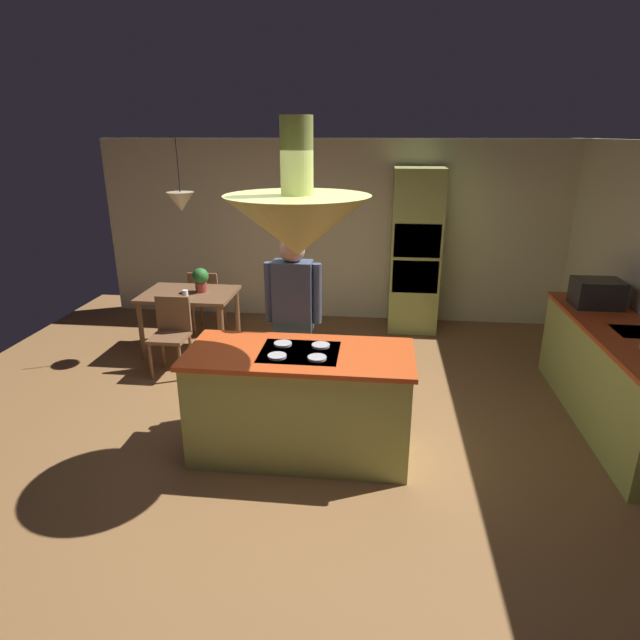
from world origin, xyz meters
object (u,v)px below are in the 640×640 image
object	(u,v)px
dining_table	(189,300)
person_at_island	(293,315)
kitchen_island	(300,402)
potted_plant_on_table	(201,279)
chair_by_back_wall	(206,297)
cup_on_table	(185,294)
microwave_on_counter	(597,293)
oven_tower	(415,251)
chair_facing_island	(171,330)

from	to	relation	value
dining_table	person_at_island	distance (m)	2.12
kitchen_island	potted_plant_on_table	size ratio (longest dim) A/B	6.21
chair_by_back_wall	cup_on_table	size ratio (longest dim) A/B	9.67
cup_on_table	microwave_on_counter	xyz separation A→B (m)	(4.51, -0.36, 0.27)
person_at_island	oven_tower	bearing A→B (deg)	63.77
kitchen_island	cup_on_table	size ratio (longest dim) A/B	20.70
oven_tower	cup_on_table	xyz separation A→B (m)	(-2.77, -1.35, -0.29)
microwave_on_counter	oven_tower	bearing A→B (deg)	135.44
chair_by_back_wall	microwave_on_counter	world-z (taller)	microwave_on_counter
dining_table	chair_by_back_wall	bearing A→B (deg)	90.00
oven_tower	dining_table	size ratio (longest dim) A/B	1.96
potted_plant_on_table	microwave_on_counter	size ratio (longest dim) A/B	0.65
kitchen_island	potted_plant_on_table	world-z (taller)	potted_plant_on_table
person_at_island	cup_on_table	distance (m)	1.94
kitchen_island	chair_facing_island	xyz separation A→B (m)	(-1.70, 1.47, 0.03)
chair_by_back_wall	person_at_island	bearing A→B (deg)	126.95
oven_tower	chair_facing_island	distance (m)	3.37
potted_plant_on_table	microwave_on_counter	bearing A→B (deg)	-8.03
person_at_island	cup_on_table	bearing A→B (deg)	141.24
kitchen_island	microwave_on_counter	distance (m)	3.28
kitchen_island	cup_on_table	world-z (taller)	kitchen_island
dining_table	microwave_on_counter	distance (m)	4.59
kitchen_island	person_at_island	world-z (taller)	person_at_island
oven_tower	person_at_island	size ratio (longest dim) A/B	1.26
dining_table	person_at_island	bearing A→B (deg)	-42.59
oven_tower	chair_facing_island	xyz separation A→B (m)	(-2.80, -1.78, -0.59)
person_at_island	chair_facing_island	distance (m)	1.80
person_at_island	chair_by_back_wall	bearing A→B (deg)	126.95
person_at_island	microwave_on_counter	xyz separation A→B (m)	(3.00, 0.85, 0.07)
chair_by_back_wall	cup_on_table	bearing A→B (deg)	92.23
oven_tower	chair_facing_island	world-z (taller)	oven_tower
chair_facing_island	kitchen_island	bearing A→B (deg)	-40.82
chair_facing_island	dining_table	bearing A→B (deg)	90.00
oven_tower	chair_by_back_wall	world-z (taller)	oven_tower
oven_tower	dining_table	bearing A→B (deg)	-157.79
chair_by_back_wall	potted_plant_on_table	xyz separation A→B (m)	(0.15, -0.58, 0.42)
kitchen_island	dining_table	xyz separation A→B (m)	(-1.70, 2.10, 0.19)
chair_facing_island	potted_plant_on_table	distance (m)	0.82
kitchen_island	oven_tower	world-z (taller)	oven_tower
oven_tower	person_at_island	world-z (taller)	oven_tower
chair_by_back_wall	potted_plant_on_table	bearing A→B (deg)	104.06
chair_by_back_wall	oven_tower	bearing A→B (deg)	-169.65
person_at_island	chair_by_back_wall	size ratio (longest dim) A/B	2.00
cup_on_table	chair_by_back_wall	bearing A→B (deg)	92.23
kitchen_island	potted_plant_on_table	xyz separation A→B (m)	(-1.55, 2.15, 0.46)
dining_table	microwave_on_counter	xyz separation A→B (m)	(4.54, -0.57, 0.42)
person_at_island	potted_plant_on_table	bearing A→B (deg)	133.57
potted_plant_on_table	cup_on_table	xyz separation A→B (m)	(-0.11, -0.26, -0.12)
person_at_island	microwave_on_counter	bearing A→B (deg)	15.73
kitchen_island	microwave_on_counter	world-z (taller)	microwave_on_counter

